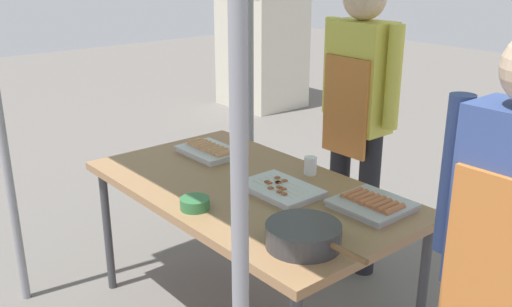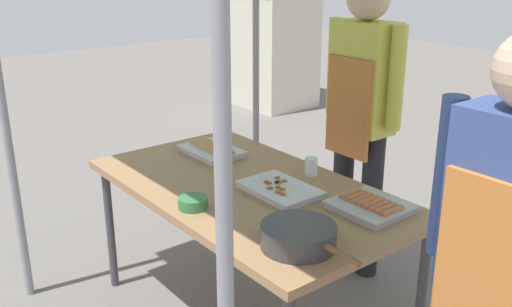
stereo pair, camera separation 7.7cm
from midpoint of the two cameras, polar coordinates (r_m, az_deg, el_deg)
name	(u,v)px [view 2 (the right image)]	position (r m, az deg, el deg)	size (l,w,h in m)	color
stall_table	(248,196)	(2.74, -0.02, -4.22)	(1.60, 0.90, 0.75)	#9E724C
tray_grilled_sausages	(212,150)	(3.15, -3.70, 0.34)	(0.34, 0.24, 0.05)	silver
tray_meat_skewers	(280,189)	(2.64, 3.20, -3.58)	(0.37, 0.25, 0.04)	silver
tray_pork_links	(370,206)	(2.52, 12.13, -5.08)	(0.30, 0.29, 0.05)	#ADADB2
cooking_wok	(299,235)	(2.17, 5.27, -8.05)	(0.45, 0.29, 0.09)	#38383A
condiment_bowl	(193,203)	(2.49, -5.37, -4.88)	(0.13, 0.13, 0.05)	#33723F
drink_cup_near_edge	(311,166)	(2.85, 6.25, -1.27)	(0.06, 0.06, 0.09)	white
vendor_woman	(362,104)	(3.23, 11.08, 4.81)	(0.52, 0.24, 1.68)	black
customer_nearby	(505,256)	(1.87, 24.49, -9.22)	(0.52, 0.23, 1.61)	black
neighbor_stall_left	(273,24)	(7.04, 2.03, 12.66)	(0.88, 0.80, 1.96)	beige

